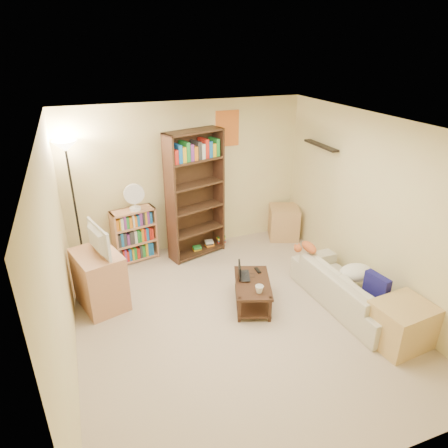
# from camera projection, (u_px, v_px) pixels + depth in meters

# --- Properties ---
(room) EXTENTS (4.50, 4.54, 2.52)m
(room) POSITION_uv_depth(u_px,v_px,m) (238.00, 204.00, 4.59)
(room) COLOR #C2AC91
(room) RESTS_ON ground
(sofa) EXTENTS (1.88, 0.90, 0.53)m
(sofa) POSITION_uv_depth(u_px,v_px,m) (348.00, 288.00, 5.44)
(sofa) COLOR beige
(sofa) RESTS_ON ground
(navy_pillow) EXTENTS (0.16, 0.36, 0.31)m
(navy_pillow) POSITION_uv_depth(u_px,v_px,m) (377.00, 286.00, 5.05)
(navy_pillow) COLOR navy
(navy_pillow) RESTS_ON sofa
(cream_blanket) EXTENTS (0.49, 0.35, 0.21)m
(cream_blanket) POSITION_uv_depth(u_px,v_px,m) (356.00, 272.00, 5.45)
(cream_blanket) COLOR white
(cream_blanket) RESTS_ON sofa
(tabby_cat) EXTENTS (0.42, 0.16, 0.14)m
(tabby_cat) POSITION_uv_depth(u_px,v_px,m) (307.00, 247.00, 5.80)
(tabby_cat) COLOR #C95B2A
(tabby_cat) RESTS_ON sofa
(coffee_table) EXTENTS (0.72, 0.94, 0.37)m
(coffee_table) POSITION_uv_depth(u_px,v_px,m) (252.00, 290.00, 5.44)
(coffee_table) COLOR #3B2616
(coffee_table) RESTS_ON ground
(laptop) EXTENTS (0.43, 0.39, 0.02)m
(laptop) POSITION_uv_depth(u_px,v_px,m) (248.00, 276.00, 5.49)
(laptop) COLOR black
(laptop) RESTS_ON coffee_table
(laptop_screen) EXTENTS (0.10, 0.27, 0.19)m
(laptop_screen) POSITION_uv_depth(u_px,v_px,m) (240.00, 270.00, 5.45)
(laptop_screen) COLOR white
(laptop_screen) RESTS_ON laptop
(mug) EXTENTS (0.14, 0.14, 0.10)m
(mug) POSITION_uv_depth(u_px,v_px,m) (259.00, 289.00, 5.13)
(mug) COLOR white
(mug) RESTS_ON coffee_table
(tv_remote) EXTENTS (0.05, 0.15, 0.02)m
(tv_remote) POSITION_uv_depth(u_px,v_px,m) (258.00, 270.00, 5.63)
(tv_remote) COLOR black
(tv_remote) RESTS_ON coffee_table
(tv_stand) EXTENTS (0.72, 0.86, 0.80)m
(tv_stand) POSITION_uv_depth(u_px,v_px,m) (100.00, 280.00, 5.38)
(tv_stand) COLOR tan
(tv_stand) RESTS_ON ground
(television) EXTENTS (0.73, 0.46, 0.39)m
(television) POSITION_uv_depth(u_px,v_px,m) (94.00, 240.00, 5.14)
(television) COLOR black
(television) RESTS_ON tv_stand
(tall_bookshelf) EXTENTS (1.00, 0.58, 2.11)m
(tall_bookshelf) POSITION_uv_depth(u_px,v_px,m) (195.00, 193.00, 6.41)
(tall_bookshelf) COLOR #422519
(tall_bookshelf) RESTS_ON ground
(short_bookshelf) EXTENTS (0.74, 0.41, 0.89)m
(short_bookshelf) POSITION_uv_depth(u_px,v_px,m) (135.00, 235.00, 6.51)
(short_bookshelf) COLOR tan
(short_bookshelf) RESTS_ON ground
(desk_fan) EXTENTS (0.32, 0.18, 0.44)m
(desk_fan) POSITION_uv_depth(u_px,v_px,m) (134.00, 197.00, 6.20)
(desk_fan) COLOR white
(desk_fan) RESTS_ON short_bookshelf
(floor_lamp) EXTENTS (0.35, 0.35, 2.06)m
(floor_lamp) POSITION_uv_depth(u_px,v_px,m) (69.00, 169.00, 5.75)
(floor_lamp) COLOR black
(floor_lamp) RESTS_ON ground
(side_table) EXTENTS (0.67, 0.67, 0.59)m
(side_table) POSITION_uv_depth(u_px,v_px,m) (284.00, 222.00, 7.33)
(side_table) COLOR tan
(side_table) RESTS_ON ground
(end_cabinet) EXTENTS (0.71, 0.61, 0.55)m
(end_cabinet) POSITION_uv_depth(u_px,v_px,m) (401.00, 324.00, 4.72)
(end_cabinet) COLOR tan
(end_cabinet) RESTS_ON ground
(book_stacks) EXTENTS (0.63, 0.27, 0.19)m
(book_stacks) POSITION_uv_depth(u_px,v_px,m) (211.00, 244.00, 6.99)
(book_stacks) COLOR red
(book_stacks) RESTS_ON ground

